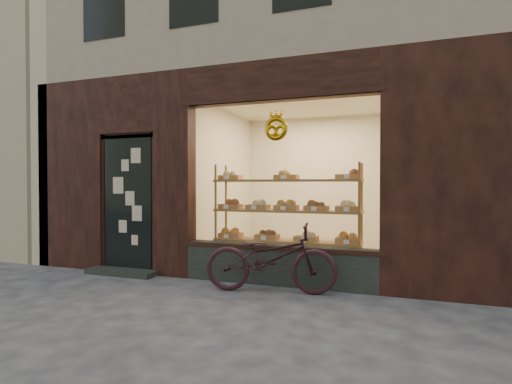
% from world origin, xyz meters
% --- Properties ---
extents(ground, '(90.00, 90.00, 0.00)m').
position_xyz_m(ground, '(0.00, 0.00, 0.00)').
color(ground, '#2F2F35').
extents(display_shelf, '(2.20, 0.45, 1.70)m').
position_xyz_m(display_shelf, '(0.45, 2.55, 0.85)').
color(display_shelf, olive).
rests_on(display_shelf, ground).
extents(bicycle, '(1.78, 0.87, 0.89)m').
position_xyz_m(bicycle, '(0.47, 1.70, 0.45)').
color(bicycle, black).
rests_on(bicycle, ground).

